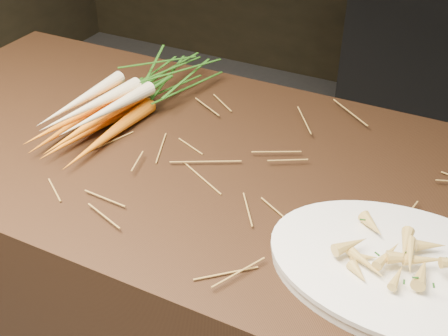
# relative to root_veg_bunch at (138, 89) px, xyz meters

# --- Properties ---
(straw_bedding) EXTENTS (1.40, 0.60, 0.02)m
(straw_bedding) POSITION_rel_root_veg_bunch_xyz_m (0.67, -0.11, -0.04)
(straw_bedding) COLOR olive
(straw_bedding) RESTS_ON main_counter
(root_veg_bunch) EXTENTS (0.21, 0.53, 0.10)m
(root_veg_bunch) POSITION_rel_root_veg_bunch_xyz_m (0.00, 0.00, 0.00)
(root_veg_bunch) COLOR #D15E00
(root_veg_bunch) RESTS_ON main_counter
(serving_platter) EXTENTS (0.42, 0.29, 0.02)m
(serving_platter) POSITION_rel_root_veg_bunch_xyz_m (0.65, -0.26, -0.04)
(serving_platter) COLOR white
(serving_platter) RESTS_ON main_counter
(roasted_veg_heap) EXTENTS (0.21, 0.15, 0.05)m
(roasted_veg_heap) POSITION_rel_root_veg_bunch_xyz_m (0.65, -0.26, -0.00)
(roasted_veg_heap) COLOR tan
(roasted_veg_heap) RESTS_ON serving_platter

